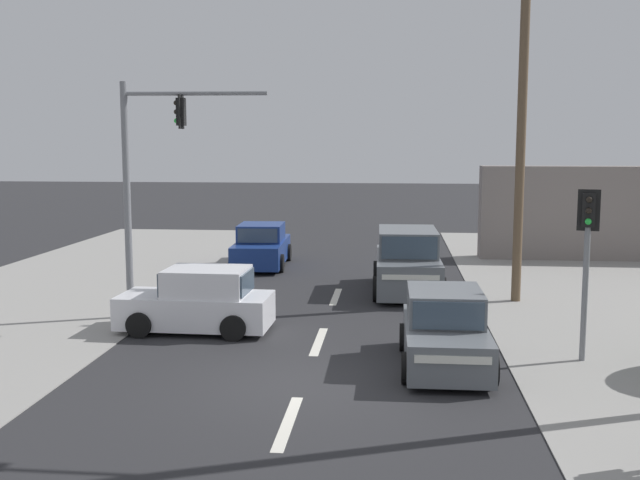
{
  "coord_description": "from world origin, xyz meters",
  "views": [
    {
      "loc": [
        1.66,
        -13.48,
        4.49
      ],
      "look_at": [
        -0.07,
        4.0,
        2.2
      ],
      "focal_mm": 42.0,
      "sensor_mm": 36.0,
      "label": 1
    }
  ],
  "objects_px": {
    "utility_pole_midground_right": "(522,112)",
    "traffic_signal_mast": "(147,169)",
    "pedestal_signal_right_kerb": "(587,246)",
    "sedan_receding_far": "(262,247)",
    "hatchback_oncoming_near": "(199,302)",
    "suv_crossing_left": "(407,263)",
    "hatchback_oncoming_mid": "(445,332)"
  },
  "relations": [
    {
      "from": "hatchback_oncoming_mid",
      "to": "hatchback_oncoming_near",
      "type": "distance_m",
      "value": 6.12
    },
    {
      "from": "traffic_signal_mast",
      "to": "pedestal_signal_right_kerb",
      "type": "height_order",
      "value": "traffic_signal_mast"
    },
    {
      "from": "suv_crossing_left",
      "to": "utility_pole_midground_right",
      "type": "bearing_deg",
      "value": -19.95
    },
    {
      "from": "hatchback_oncoming_near",
      "to": "suv_crossing_left",
      "type": "height_order",
      "value": "suv_crossing_left"
    },
    {
      "from": "utility_pole_midground_right",
      "to": "suv_crossing_left",
      "type": "xyz_separation_m",
      "value": [
        -3.05,
        1.11,
        -4.43
      ]
    },
    {
      "from": "sedan_receding_far",
      "to": "hatchback_oncoming_mid",
      "type": "bearing_deg",
      "value": -63.63
    },
    {
      "from": "traffic_signal_mast",
      "to": "hatchback_oncoming_near",
      "type": "bearing_deg",
      "value": -37.05
    },
    {
      "from": "pedestal_signal_right_kerb",
      "to": "sedan_receding_far",
      "type": "distance_m",
      "value": 14.31
    },
    {
      "from": "pedestal_signal_right_kerb",
      "to": "sedan_receding_far",
      "type": "height_order",
      "value": "pedestal_signal_right_kerb"
    },
    {
      "from": "traffic_signal_mast",
      "to": "hatchback_oncoming_near",
      "type": "distance_m",
      "value": 3.7
    },
    {
      "from": "utility_pole_midground_right",
      "to": "hatchback_oncoming_mid",
      "type": "relative_size",
      "value": 2.78
    },
    {
      "from": "utility_pole_midground_right",
      "to": "traffic_signal_mast",
      "type": "distance_m",
      "value": 10.23
    },
    {
      "from": "hatchback_oncoming_mid",
      "to": "suv_crossing_left",
      "type": "relative_size",
      "value": 0.8
    },
    {
      "from": "hatchback_oncoming_mid",
      "to": "hatchback_oncoming_near",
      "type": "height_order",
      "value": "same"
    },
    {
      "from": "pedestal_signal_right_kerb",
      "to": "hatchback_oncoming_near",
      "type": "relative_size",
      "value": 0.97
    },
    {
      "from": "utility_pole_midground_right",
      "to": "suv_crossing_left",
      "type": "relative_size",
      "value": 2.22
    },
    {
      "from": "traffic_signal_mast",
      "to": "sedan_receding_far",
      "type": "relative_size",
      "value": 1.39
    },
    {
      "from": "pedestal_signal_right_kerb",
      "to": "sedan_receding_far",
      "type": "relative_size",
      "value": 0.83
    },
    {
      "from": "utility_pole_midground_right",
      "to": "hatchback_oncoming_mid",
      "type": "height_order",
      "value": "utility_pole_midground_right"
    },
    {
      "from": "hatchback_oncoming_near",
      "to": "traffic_signal_mast",
      "type": "bearing_deg",
      "value": 142.95
    },
    {
      "from": "suv_crossing_left",
      "to": "traffic_signal_mast",
      "type": "bearing_deg",
      "value": -148.34
    },
    {
      "from": "utility_pole_midground_right",
      "to": "sedan_receding_far",
      "type": "bearing_deg",
      "value": 147.07
    },
    {
      "from": "traffic_signal_mast",
      "to": "hatchback_oncoming_near",
      "type": "xyz_separation_m",
      "value": [
        1.57,
        -1.19,
        -3.13
      ]
    },
    {
      "from": "hatchback_oncoming_near",
      "to": "sedan_receding_far",
      "type": "relative_size",
      "value": 0.85
    },
    {
      "from": "hatchback_oncoming_mid",
      "to": "hatchback_oncoming_near",
      "type": "relative_size",
      "value": 0.99
    },
    {
      "from": "hatchback_oncoming_mid",
      "to": "hatchback_oncoming_near",
      "type": "xyz_separation_m",
      "value": [
        -5.68,
        2.28,
        0.0
      ]
    },
    {
      "from": "utility_pole_midground_right",
      "to": "pedestal_signal_right_kerb",
      "type": "height_order",
      "value": "utility_pole_midground_right"
    },
    {
      "from": "hatchback_oncoming_near",
      "to": "sedan_receding_far",
      "type": "xyz_separation_m",
      "value": [
        -0.17,
        9.52,
        0.0
      ]
    },
    {
      "from": "suv_crossing_left",
      "to": "sedan_receding_far",
      "type": "height_order",
      "value": "suv_crossing_left"
    },
    {
      "from": "hatchback_oncoming_near",
      "to": "sedan_receding_far",
      "type": "height_order",
      "value": "sedan_receding_far"
    },
    {
      "from": "hatchback_oncoming_near",
      "to": "pedestal_signal_right_kerb",
      "type": "bearing_deg",
      "value": -11.31
    },
    {
      "from": "traffic_signal_mast",
      "to": "pedestal_signal_right_kerb",
      "type": "relative_size",
      "value": 1.69
    }
  ]
}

